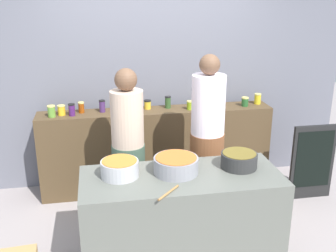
# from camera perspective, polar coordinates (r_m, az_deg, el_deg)

# --- Properties ---
(ground) EXTENTS (12.00, 12.00, 0.00)m
(ground) POSITION_cam_1_polar(r_m,az_deg,el_deg) (4.10, 0.90, -15.64)
(ground) COLOR gray
(storefront_wall) EXTENTS (4.80, 0.12, 3.00)m
(storefront_wall) POSITION_cam_1_polar(r_m,az_deg,el_deg) (4.87, -2.32, 9.18)
(storefront_wall) COLOR slate
(storefront_wall) RESTS_ON ground
(display_shelf) EXTENTS (2.70, 0.36, 0.99)m
(display_shelf) POSITION_cam_1_polar(r_m,az_deg,el_deg) (4.82, -1.59, -3.38)
(display_shelf) COLOR #4E3B25
(display_shelf) RESTS_ON ground
(prep_table) EXTENTS (1.70, 0.70, 0.83)m
(prep_table) POSITION_cam_1_polar(r_m,az_deg,el_deg) (3.62, 1.87, -12.89)
(prep_table) COLOR #5E6159
(prep_table) RESTS_ON ground
(preserve_jar_0) EXTENTS (0.09, 0.09, 0.13)m
(preserve_jar_0) POSITION_cam_1_polar(r_m,az_deg,el_deg) (4.56, -16.11, 2.01)
(preserve_jar_0) COLOR #619636
(preserve_jar_0) RESTS_ON display_shelf
(preserve_jar_1) EXTENTS (0.09, 0.09, 0.11)m
(preserve_jar_1) POSITION_cam_1_polar(r_m,az_deg,el_deg) (4.60, -14.79, 2.18)
(preserve_jar_1) COLOR gold
(preserve_jar_1) RESTS_ON display_shelf
(preserve_jar_2) EXTENTS (0.07, 0.07, 0.13)m
(preserve_jar_2) POSITION_cam_1_polar(r_m,az_deg,el_deg) (4.55, -13.42, 2.25)
(preserve_jar_2) COLOR #461D5D
(preserve_jar_2) RESTS_ON display_shelf
(preserve_jar_3) EXTENTS (0.07, 0.07, 0.12)m
(preserve_jar_3) POSITION_cam_1_polar(r_m,az_deg,el_deg) (4.63, -12.13, 2.58)
(preserve_jar_3) COLOR #8C3B0D
(preserve_jar_3) RESTS_ON display_shelf
(preserve_jar_4) EXTENTS (0.07, 0.07, 0.14)m
(preserve_jar_4) POSITION_cam_1_polar(r_m,az_deg,el_deg) (4.62, -9.26, 2.80)
(preserve_jar_4) COLOR #45295E
(preserve_jar_4) RESTS_ON display_shelf
(preserve_jar_5) EXTENTS (0.08, 0.08, 0.15)m
(preserve_jar_5) POSITION_cam_1_polar(r_m,az_deg,el_deg) (4.63, -6.94, 3.02)
(preserve_jar_5) COLOR yellow
(preserve_jar_5) RESTS_ON display_shelf
(preserve_jar_6) EXTENTS (0.08, 0.08, 0.13)m
(preserve_jar_6) POSITION_cam_1_polar(r_m,az_deg,el_deg) (4.62, -5.72, 2.92)
(preserve_jar_6) COLOR #A33116
(preserve_jar_6) RESTS_ON display_shelf
(preserve_jar_7) EXTENTS (0.08, 0.08, 0.10)m
(preserve_jar_7) POSITION_cam_1_polar(r_m,az_deg,el_deg) (4.69, -2.90, 3.06)
(preserve_jar_7) COLOR gold
(preserve_jar_7) RESTS_ON display_shelf
(preserve_jar_8) EXTENTS (0.07, 0.07, 0.14)m
(preserve_jar_8) POSITION_cam_1_polar(r_m,az_deg,el_deg) (4.71, -0.02, 3.38)
(preserve_jar_8) COLOR #2D4C25
(preserve_jar_8) RESTS_ON display_shelf
(preserve_jar_9) EXTENTS (0.07, 0.07, 0.10)m
(preserve_jar_9) POSITION_cam_1_polar(r_m,az_deg,el_deg) (4.66, 3.07, 2.95)
(preserve_jar_9) COLOR olive
(preserve_jar_9) RESTS_ON display_shelf
(preserve_jar_10) EXTENTS (0.07, 0.07, 0.11)m
(preserve_jar_10) POSITION_cam_1_polar(r_m,az_deg,el_deg) (4.69, 5.13, 3.05)
(preserve_jar_10) COLOR #B0230A
(preserve_jar_10) RESTS_ON display_shelf
(preserve_jar_11) EXTENTS (0.07, 0.07, 0.10)m
(preserve_jar_11) POSITION_cam_1_polar(r_m,az_deg,el_deg) (4.73, 6.85, 3.07)
(preserve_jar_11) COLOR gold
(preserve_jar_11) RESTS_ON display_shelf
(preserve_jar_12) EXTENTS (0.08, 0.08, 0.11)m
(preserve_jar_12) POSITION_cam_1_polar(r_m,az_deg,el_deg) (4.88, 10.79, 3.40)
(preserve_jar_12) COLOR #245527
(preserve_jar_12) RESTS_ON display_shelf
(preserve_jar_13) EXTENTS (0.08, 0.08, 0.13)m
(preserve_jar_13) POSITION_cam_1_polar(r_m,az_deg,el_deg) (5.00, 12.52, 3.77)
(preserve_jar_13) COLOR gold
(preserve_jar_13) RESTS_ON display_shelf
(cooking_pot_left) EXTENTS (0.32, 0.32, 0.14)m
(cooking_pot_left) POSITION_cam_1_polar(r_m,az_deg,el_deg) (3.40, -6.82, -5.97)
(cooking_pot_left) COLOR #B7B7BC
(cooking_pot_left) RESTS_ON prep_table
(cooking_pot_center) EXTENTS (0.38, 0.38, 0.15)m
(cooking_pot_center) POSITION_cam_1_polar(r_m,az_deg,el_deg) (3.44, 1.13, -5.53)
(cooking_pot_center) COLOR gray
(cooking_pot_center) RESTS_ON prep_table
(cooking_pot_right) EXTENTS (0.32, 0.32, 0.14)m
(cooking_pot_right) POSITION_cam_1_polar(r_m,az_deg,el_deg) (3.60, 9.97, -4.76)
(cooking_pot_right) COLOR #2D2D2D
(cooking_pot_right) RESTS_ON prep_table
(wooden_spoon) EXTENTS (0.20, 0.21, 0.02)m
(wooden_spoon) POSITION_cam_1_polar(r_m,az_deg,el_deg) (3.14, 0.07, -9.38)
(wooden_spoon) COLOR #9E703D
(wooden_spoon) RESTS_ON prep_table
(cook_with_tongs) EXTENTS (0.33, 0.33, 1.63)m
(cook_with_tongs) POSITION_cam_1_polar(r_m,az_deg,el_deg) (4.00, -5.59, -4.41)
(cook_with_tongs) COLOR #3F5847
(cook_with_tongs) RESTS_ON ground
(cook_in_cap) EXTENTS (0.34, 0.34, 1.74)m
(cook_in_cap) POSITION_cam_1_polar(r_m,az_deg,el_deg) (4.08, 5.50, -3.16)
(cook_in_cap) COLOR brown
(cook_in_cap) RESTS_ON ground
(chalkboard_sign) EXTENTS (0.51, 0.05, 0.89)m
(chalkboard_sign) POSITION_cam_1_polar(r_m,az_deg,el_deg) (4.89, 19.69, -4.79)
(chalkboard_sign) COLOR black
(chalkboard_sign) RESTS_ON ground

